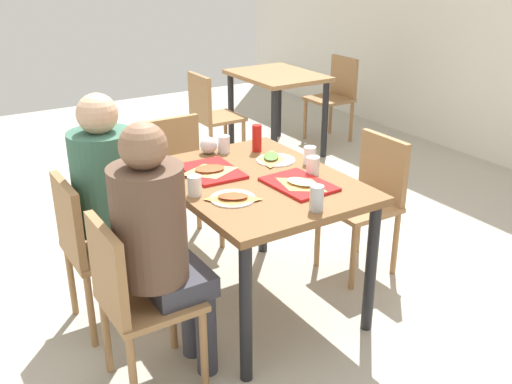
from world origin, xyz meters
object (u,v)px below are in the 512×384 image
pizza_slice_d (233,197)px  plastic_cup_a (310,155)px  plastic_cup_b (195,186)px  pizza_slice_c (271,157)px  tray_red_near (212,171)px  chair_near_left (91,242)px  paper_plate_center (276,160)px  chair_far_side (370,194)px  background_chair_far (336,92)px  person_in_brown_jacket (158,236)px  background_table (277,87)px  pizza_slice_b (301,183)px  plastic_cup_c (224,144)px  pizza_slice_a (210,170)px  foil_bundle (208,145)px  chair_near_right (132,294)px  paper_plate_near_edge (233,199)px  background_chair_near (210,112)px  tray_red_far (299,184)px  chair_left_end (180,172)px  plastic_cup_d (313,166)px  soda_can (317,198)px  person_in_red (113,192)px  condiment_bottle (257,138)px  main_table (256,196)px

pizza_slice_d → plastic_cup_a: size_ratio=2.45×
plastic_cup_b → pizza_slice_c: bearing=110.6°
tray_red_near → pizza_slice_d: 0.40m
chair_near_left → paper_plate_center: size_ratio=3.87×
chair_far_side → pizza_slice_d: size_ratio=3.47×
background_chair_far → person_in_brown_jacket: bearing=-50.7°
chair_far_side → paper_plate_center: (-0.17, -0.58, 0.28)m
plastic_cup_b → background_table: (-2.22, 1.99, -0.18)m
plastic_cup_a → background_table: (-2.17, 1.25, -0.18)m
tray_red_near → pizza_slice_b: pizza_slice_b is taller
plastic_cup_a → plastic_cup_c: size_ratio=1.00×
pizza_slice_a → foil_bundle: bearing=153.1°
chair_near_left → person_in_brown_jacket: person_in_brown_jacket is taller
chair_near_right → paper_plate_near_edge: bearing=101.2°
person_in_brown_jacket → background_chair_near: person_in_brown_jacket is taller
tray_red_near → background_table: (-1.99, 1.77, -0.14)m
pizza_slice_b → foil_bundle: (-0.71, -0.15, 0.03)m
tray_red_far → pizza_slice_c: 0.41m
tray_red_far → plastic_cup_a: size_ratio=3.60×
chair_left_end → plastic_cup_d: plastic_cup_d is taller
chair_near_right → pizza_slice_b: bearing=93.7°
chair_near_left → paper_plate_near_edge: (0.46, 0.58, 0.28)m
background_table → soda_can: bearing=-30.8°
chair_near_right → pizza_slice_b: chair_near_right is taller
tray_red_near → pizza_slice_a: pizza_slice_a is taller
chair_near_right → person_in_red: size_ratio=0.67×
paper_plate_center → chair_far_side: bearing=73.5°
person_in_brown_jacket → pizza_slice_a: 0.70m
tray_red_far → person_in_brown_jacket: bearing=-84.0°
background_chair_near → plastic_cup_b: bearing=-29.5°
tray_red_near → plastic_cup_a: (0.17, 0.52, 0.04)m
person_in_brown_jacket → chair_far_side: bearing=100.8°
pizza_slice_b → background_table: pizza_slice_b is taller
chair_far_side → soda_can: soda_can is taller
tray_red_near → background_chair_near: background_chair_near is taller
chair_near_right → tray_red_near: chair_near_right is taller
chair_left_end → paper_plate_center: bearing=17.0°
soda_can → tray_red_near: bearing=-165.7°
condiment_bottle → pizza_slice_a: bearing=-66.0°
plastic_cup_a → foil_bundle: size_ratio=1.00×
foil_bundle → pizza_slice_c: bearing=40.2°
person_in_red → plastic_cup_a: size_ratio=12.61×
chair_near_left → pizza_slice_d: 0.80m
main_table → paper_plate_center: paper_plate_center is taller
soda_can → background_chair_near: soda_can is taller
person_in_red → pizza_slice_c: bearing=84.3°
main_table → foil_bundle: (-0.49, -0.02, 0.15)m
chair_near_left → plastic_cup_b: 0.64m
paper_plate_near_edge → background_chair_far: size_ratio=0.26×
chair_near_right → person_in_brown_jacket: (-0.00, 0.14, 0.25)m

